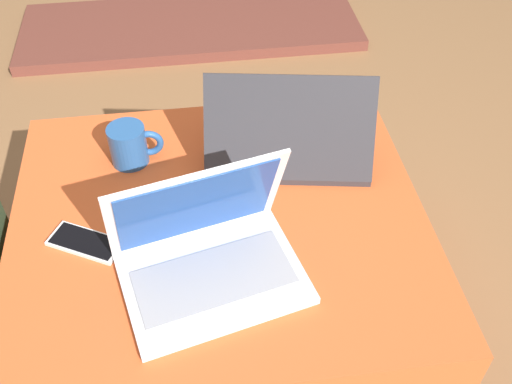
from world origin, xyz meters
The scene contains 7 objects.
ground_plane centered at (0.00, 0.00, 0.00)m, with size 14.00×14.00×0.00m, color olive.
ottoman centered at (0.00, 0.00, 0.19)m, with size 0.86×0.78×0.38m.
laptop_near centered at (-0.03, -0.14, 0.43)m, with size 0.38×0.32×0.24m.
laptop_far centered at (0.17, 0.17, 0.43)m, with size 0.40×0.29×0.22m.
cell_phone centered at (-0.27, -0.04, 0.39)m, with size 0.16×0.13×0.01m.
coffee_mug centered at (-0.18, 0.20, 0.43)m, with size 0.12×0.08×0.09m.
fireplace_hearth centered at (0.00, 1.45, 0.02)m, with size 1.40×0.50×0.04m.
Camera 1 is at (-0.04, -0.85, 1.29)m, focal length 42.00 mm.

